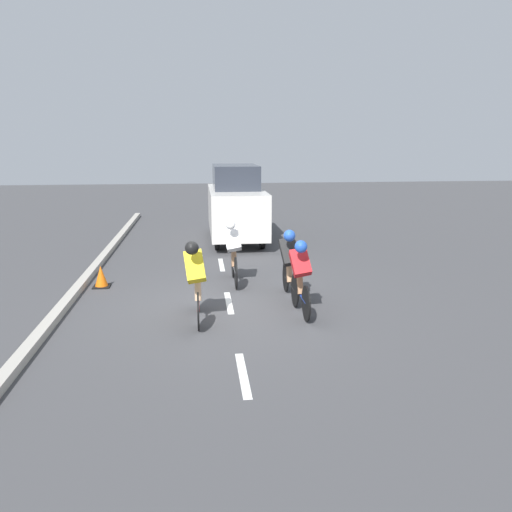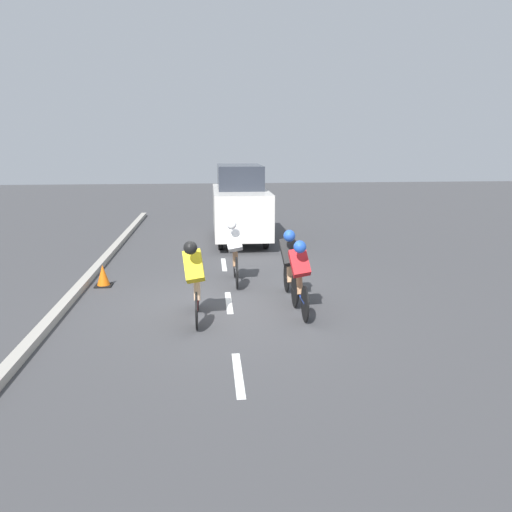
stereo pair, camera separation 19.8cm
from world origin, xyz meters
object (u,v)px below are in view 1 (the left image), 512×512
(cyclist_white, at_px, (233,251))
(cyclist_red, at_px, (300,274))
(traffic_cone, at_px, (101,277))
(cyclist_yellow, at_px, (196,278))
(cyclist_black, at_px, (290,262))
(support_car, at_px, (236,204))

(cyclist_white, xyz_separation_m, cyclist_red, (-1.10, 2.18, 0.00))
(traffic_cone, bearing_deg, cyclist_yellow, 130.97)
(cyclist_white, relative_size, cyclist_black, 1.00)
(support_car, bearing_deg, cyclist_yellow, 80.28)
(cyclist_black, height_order, traffic_cone, cyclist_black)
(cyclist_black, relative_size, traffic_cone, 3.43)
(support_car, height_order, traffic_cone, support_car)
(cyclist_red, bearing_deg, support_car, -84.89)
(cyclist_red, bearing_deg, traffic_cone, -28.84)
(traffic_cone, bearing_deg, cyclist_red, 151.16)
(cyclist_black, bearing_deg, support_car, -84.69)
(cyclist_yellow, bearing_deg, cyclist_red, -173.83)
(cyclist_yellow, relative_size, cyclist_black, 0.99)
(cyclist_white, relative_size, traffic_cone, 3.44)
(cyclist_yellow, height_order, traffic_cone, cyclist_yellow)
(cyclist_black, distance_m, support_car, 6.46)
(support_car, bearing_deg, cyclist_black, 95.31)
(support_car, bearing_deg, traffic_cone, 56.04)
(cyclist_red, height_order, traffic_cone, cyclist_red)
(cyclist_white, distance_m, cyclist_black, 1.71)
(cyclist_white, distance_m, traffic_cone, 2.99)
(cyclist_white, relative_size, support_car, 0.40)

